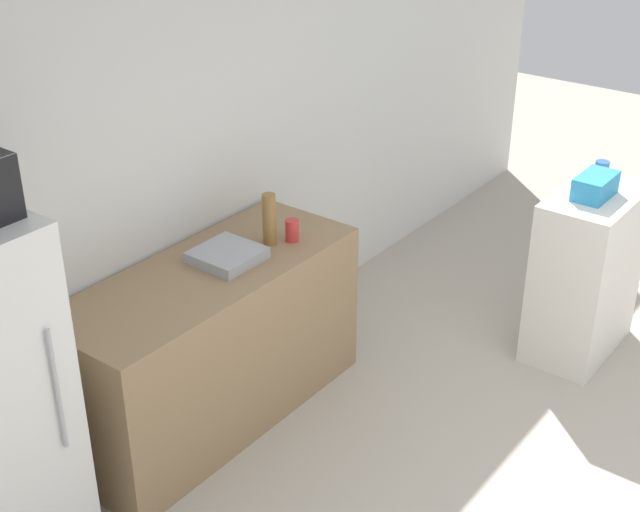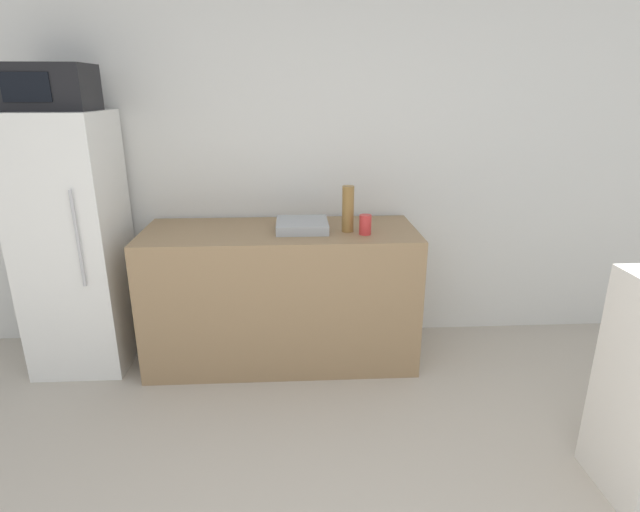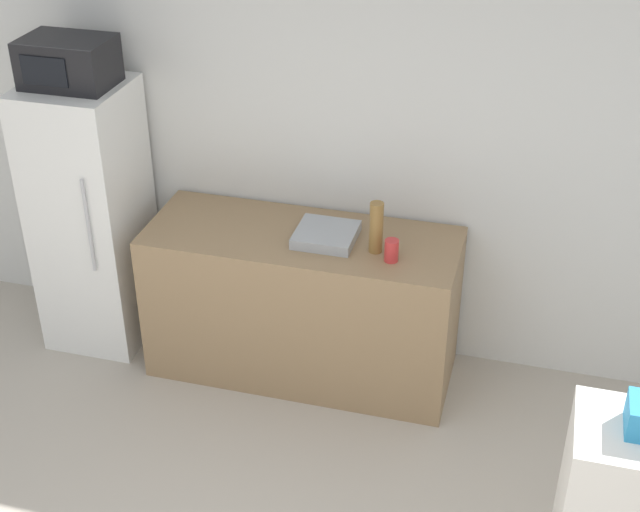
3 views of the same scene
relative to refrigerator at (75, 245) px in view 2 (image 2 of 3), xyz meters
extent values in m
cube|color=silver|center=(1.58, 0.36, 0.48)|extent=(8.00, 0.06, 2.60)
cube|color=white|center=(0.00, 0.00, 0.00)|extent=(0.57, 0.57, 1.64)
cylinder|color=#B7B7BC|center=(0.16, -0.30, 0.12)|extent=(0.02, 0.02, 0.57)
cube|color=black|center=(0.00, 0.00, 0.95)|extent=(0.48, 0.34, 0.26)
cube|color=black|center=(-0.05, -0.17, 0.95)|extent=(0.26, 0.01, 0.16)
cube|color=#937551|center=(1.31, -0.03, -0.37)|extent=(1.75, 0.67, 0.91)
cube|color=#9EA3A8|center=(1.45, -0.04, 0.12)|extent=(0.33, 0.32, 0.06)
cylinder|color=olive|center=(1.74, -0.09, 0.23)|extent=(0.07, 0.07, 0.29)
cylinder|color=red|center=(1.84, -0.16, 0.15)|extent=(0.07, 0.07, 0.12)
camera|label=1|loc=(-1.53, -2.92, 2.25)|focal=50.00mm
camera|label=2|loc=(1.39, -3.11, 0.94)|focal=28.00mm
camera|label=3|loc=(2.53, -4.13, 2.51)|focal=50.00mm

